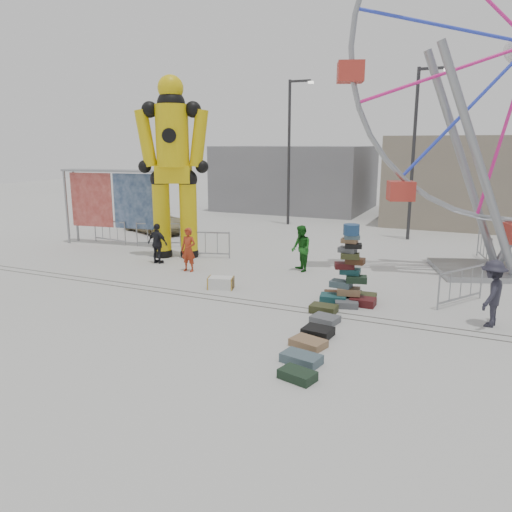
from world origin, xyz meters
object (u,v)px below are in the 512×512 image
at_px(lamp_post_left, 291,145).
at_px(crash_test_dummy, 173,161).
at_px(steamer_trunk, 221,283).
at_px(pedestrian_green, 301,248).
at_px(barricade_wheel_back, 484,247).
at_px(barricade_dummy_c, 205,244).
at_px(barricade_wheel_front, 461,286).
at_px(barricade_dummy_b, 159,235).
at_px(pedestrian_red, 188,250).
at_px(lamp_post_right, 416,146).
at_px(suitcase_tower, 349,281).
at_px(barricade_dummy_a, 110,232).
at_px(parked_suv, 156,221).
at_px(pedestrian_black, 158,244).
at_px(banner_scaffold, 112,189).
at_px(pedestrian_grey, 492,293).

height_order(lamp_post_left, crash_test_dummy, lamp_post_left).
bearing_deg(steamer_trunk, pedestrian_green, 47.38).
distance_m(steamer_trunk, barricade_wheel_back, 10.97).
relative_size(barricade_dummy_c, barricade_wheel_front, 1.00).
distance_m(steamer_trunk, barricade_dummy_b, 7.55).
height_order(barricade_wheel_front, pedestrian_red, pedestrian_red).
xyz_separation_m(lamp_post_right, barricade_wheel_back, (3.29, -3.49, -3.93)).
relative_size(lamp_post_left, suitcase_tower, 3.41).
bearing_deg(barricade_dummy_b, barricade_dummy_a, 165.34).
relative_size(barricade_dummy_a, barricade_dummy_c, 1.00).
bearing_deg(lamp_post_right, barricade_wheel_front, -74.74).
bearing_deg(parked_suv, barricade_wheel_back, -67.12).
bearing_deg(steamer_trunk, barricade_wheel_front, -4.65).
distance_m(crash_test_dummy, barricade_wheel_back, 12.87).
relative_size(pedestrian_red, pedestrian_black, 1.03).
height_order(barricade_wheel_back, pedestrian_green, pedestrian_green).
height_order(lamp_post_right, suitcase_tower, lamp_post_right).
distance_m(lamp_post_right, steamer_trunk, 12.84).
bearing_deg(banner_scaffold, barricade_dummy_a, 154.75).
distance_m(pedestrian_green, pedestrian_grey, 7.14).
distance_m(lamp_post_right, barricade_wheel_front, 10.90).
height_order(lamp_post_left, barricade_wheel_front, lamp_post_left).
relative_size(steamer_trunk, barricade_dummy_c, 0.41).
relative_size(lamp_post_left, barricade_dummy_a, 4.00).
bearing_deg(banner_scaffold, barricade_wheel_front, -18.84).
xyz_separation_m(banner_scaffold, pedestrian_grey, (15.81, -4.58, -1.72)).
xyz_separation_m(suitcase_tower, barricade_dummy_b, (-9.89, 4.56, -0.11)).
distance_m(suitcase_tower, pedestrian_black, 8.22).
relative_size(barricade_dummy_c, pedestrian_black, 1.27).
distance_m(barricade_dummy_a, parked_suv, 3.42).
xyz_separation_m(lamp_post_left, barricade_wheel_front, (9.68, -11.80, -3.93)).
bearing_deg(lamp_post_left, parked_suv, -136.60).
xyz_separation_m(lamp_post_left, crash_test_dummy, (-1.33, -9.88, -0.58)).
distance_m(barricade_dummy_b, parked_suv, 3.91).
bearing_deg(banner_scaffold, barricade_wheel_back, 4.38).
distance_m(pedestrian_red, pedestrian_green, 4.12).
bearing_deg(barricade_wheel_back, barricade_dummy_a, -91.78).
xyz_separation_m(barricade_dummy_c, pedestrian_green, (4.31, -0.51, 0.30)).
bearing_deg(barricade_dummy_a, lamp_post_left, 63.93).
bearing_deg(barricade_dummy_a, pedestrian_red, -18.56).
bearing_deg(pedestrian_green, banner_scaffold, -136.54).
height_order(crash_test_dummy, parked_suv, crash_test_dummy).
relative_size(barricade_wheel_back, pedestrian_green, 1.18).
height_order(lamp_post_left, pedestrian_red, lamp_post_left).
relative_size(barricade_dummy_b, pedestrian_black, 1.27).
bearing_deg(pedestrian_green, pedestrian_red, -105.08).
xyz_separation_m(barricade_wheel_front, parked_suv, (-15.26, 6.52, 0.03)).
bearing_deg(parked_suv, lamp_post_right, -51.74).
bearing_deg(pedestrian_grey, pedestrian_green, -103.57).
bearing_deg(parked_suv, banner_scaffold, -152.74).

